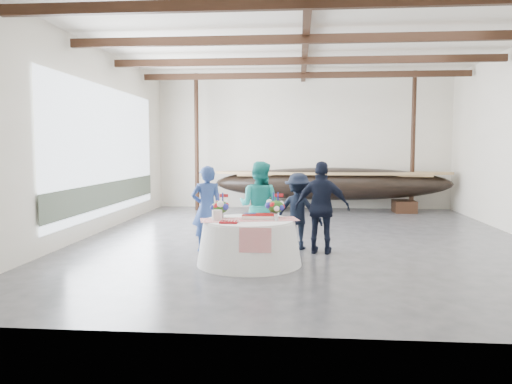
{
  "coord_description": "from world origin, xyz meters",
  "views": [
    {
      "loc": [
        -0.12,
        -11.31,
        2.06
      ],
      "look_at": [
        -0.99,
        -1.2,
        1.17
      ],
      "focal_mm": 35.0,
      "sensor_mm": 36.0,
      "label": 1
    }
  ],
  "objects": [
    {
      "name": "guest_woman_teal",
      "position": [
        -0.91,
        -1.39,
        0.9
      ],
      "size": [
        1.05,
        0.93,
        1.8
      ],
      "primitive_type": "imported",
      "rotation": [
        0.0,
        0.0,
        2.81
      ],
      "color": "teal",
      "rests_on": "ground"
    },
    {
      "name": "wall_front",
      "position": [
        0.0,
        -6.0,
        2.25
      ],
      "size": [
        10.0,
        0.02,
        4.5
      ],
      "primitive_type": "cube",
      "color": "silver",
      "rests_on": "ground"
    },
    {
      "name": "guest_man_left",
      "position": [
        -0.13,
        -1.16,
        0.78
      ],
      "size": [
        1.13,
        0.84,
        1.56
      ],
      "primitive_type": "imported",
      "rotation": [
        0.0,
        0.0,
        2.86
      ],
      "color": "black",
      "rests_on": "ground"
    },
    {
      "name": "guest_man_right",
      "position": [
        0.34,
        -1.57,
        0.9
      ],
      "size": [
        1.11,
        0.58,
        1.81
      ],
      "primitive_type": "imported",
      "rotation": [
        0.0,
        0.0,
        3.0
      ],
      "color": "black",
      "rests_on": "ground"
    },
    {
      "name": "pavilion_structure",
      "position": [
        0.0,
        0.85,
        4.0
      ],
      "size": [
        9.8,
        11.76,
        4.5
      ],
      "color": "black",
      "rests_on": "ground"
    },
    {
      "name": "longboat_display",
      "position": [
        0.98,
        5.02,
        0.92
      ],
      "size": [
        7.67,
        1.53,
        1.44
      ],
      "color": "black",
      "rests_on": "ground"
    },
    {
      "name": "banquet_table",
      "position": [
        -0.99,
        -2.6,
        0.4
      ],
      "size": [
        1.86,
        1.86,
        0.8
      ],
      "color": "white",
      "rests_on": "ground"
    },
    {
      "name": "ceiling",
      "position": [
        0.0,
        0.0,
        4.5
      ],
      "size": [
        10.0,
        12.0,
        0.01
      ],
      "primitive_type": "cube",
      "color": "white",
      "rests_on": "wall_back"
    },
    {
      "name": "floor",
      "position": [
        0.0,
        0.0,
        0.0
      ],
      "size": [
        10.0,
        12.0,
        0.01
      ],
      "primitive_type": "cube",
      "color": "#3D3D42",
      "rests_on": "ground"
    },
    {
      "name": "guest_woman_blue",
      "position": [
        -1.95,
        -1.54,
        0.86
      ],
      "size": [
        0.72,
        0.57,
        1.71
      ],
      "primitive_type": "imported",
      "rotation": [
        0.0,
        0.0,
        3.44
      ],
      "color": "navy",
      "rests_on": "ground"
    },
    {
      "name": "wall_left",
      "position": [
        -5.0,
        0.0,
        2.25
      ],
      "size": [
        0.02,
        12.0,
        4.5
      ],
      "primitive_type": "cube",
      "color": "silver",
      "rests_on": "ground"
    },
    {
      "name": "wall_back",
      "position": [
        0.0,
        6.0,
        2.25
      ],
      "size": [
        10.0,
        0.02,
        4.5
      ],
      "primitive_type": "cube",
      "color": "silver",
      "rests_on": "ground"
    },
    {
      "name": "open_bay",
      "position": [
        -4.95,
        1.0,
        1.83
      ],
      "size": [
        0.03,
        7.0,
        3.2
      ],
      "color": "silver",
      "rests_on": "ground"
    },
    {
      "name": "tabletop_items",
      "position": [
        -1.06,
        -2.42,
        0.95
      ],
      "size": [
        1.8,
        1.01,
        0.4
      ],
      "color": "red",
      "rests_on": "banquet_table"
    }
  ]
}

